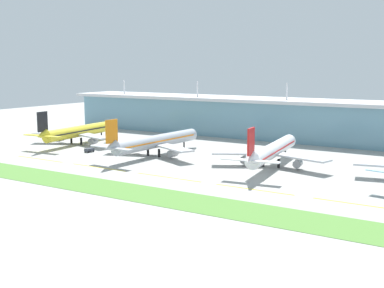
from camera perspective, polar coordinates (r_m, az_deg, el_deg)
ground_plane at (r=179.50m, az=-1.81°, el=-3.92°), size 600.00×600.00×0.00m
terminal_building at (r=277.20m, az=11.20°, el=2.83°), size 288.00×34.00×31.14m
airliner_nearest at (r=263.35m, az=-13.02°, el=1.40°), size 48.57×60.13×18.90m
airliner_near_middle at (r=222.96m, az=-4.23°, el=0.27°), size 48.73×65.05×18.90m
airliner_far_middle at (r=200.93m, az=9.21°, el=-0.78°), size 48.38×65.98×18.90m
taxiway_stripe_west at (r=225.41m, az=-17.14°, el=-1.67°), size 28.00×0.70×0.04m
taxiway_stripe_mid_west at (r=201.32m, az=-10.75°, el=-2.66°), size 28.00×0.70×0.04m
taxiway_stripe_centre at (r=180.45m, az=-2.75°, el=-3.86°), size 28.00×0.70×0.04m
taxiway_stripe_mid_east at (r=164.03m, az=7.11°, el=-5.22°), size 28.00×0.70×0.04m
taxiway_stripe_east at (r=153.50m, az=18.78°, el=-6.62°), size 28.00×0.70×0.04m
grass_verge at (r=160.22m, az=-6.70°, el=-5.54°), size 300.00×18.00×0.10m
pushback_tug at (r=237.57m, az=-11.74°, el=-0.66°), size 2.87×4.61×1.85m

